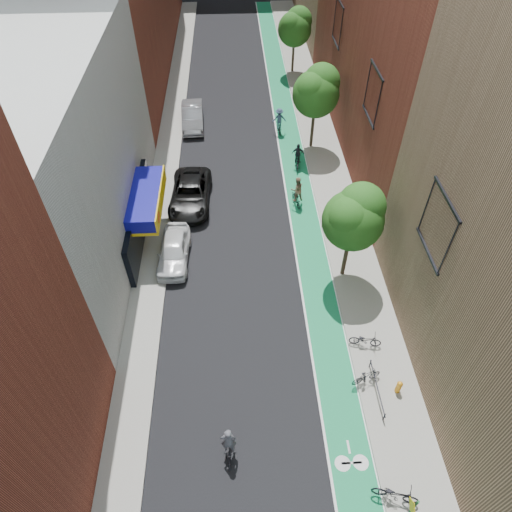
{
  "coord_description": "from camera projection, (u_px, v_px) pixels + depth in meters",
  "views": [
    {
      "loc": [
        -0.58,
        -8.09,
        20.7
      ],
      "look_at": [
        0.4,
        10.4,
        1.5
      ],
      "focal_mm": 32.0,
      "sensor_mm": 36.0,
      "label": 1
    }
  ],
  "objects": [
    {
      "name": "cyclist_lane_near",
      "position": [
        297.0,
        193.0,
        31.6
      ],
      "size": [
        1.05,
        1.61,
        2.22
      ],
      "rotation": [
        0.0,
        0.0,
        3.39
      ],
      "color": "black",
      "rests_on": "ground"
    },
    {
      "name": "parked_car_white",
      "position": [
        174.0,
        250.0,
        28.01
      ],
      "size": [
        1.99,
        4.64,
        1.56
      ],
      "primitive_type": "imported",
      "rotation": [
        0.0,
        0.0,
        -0.03
      ],
      "color": "white",
      "rests_on": "ground"
    },
    {
      "name": "tree_near",
      "position": [
        354.0,
        216.0,
        24.33
      ],
      "size": [
        3.4,
        3.36,
        6.42
      ],
      "color": "#332619",
      "rests_on": "ground"
    },
    {
      "name": "sidewalk_left",
      "position": [
        170.0,
        137.0,
        38.28
      ],
      "size": [
        2.0,
        68.0,
        0.15
      ],
      "primitive_type": "cube",
      "color": "gray",
      "rests_on": "ground"
    },
    {
      "name": "cyclist_lead",
      "position": [
        229.0,
        446.0,
        19.72
      ],
      "size": [
        0.67,
        1.57,
        2.19
      ],
      "rotation": [
        0.0,
        0.0,
        3.14
      ],
      "color": "black",
      "rests_on": "ground"
    },
    {
      "name": "bike_lane",
      "position": [
        289.0,
        135.0,
        38.7
      ],
      "size": [
        2.0,
        68.0,
        0.01
      ],
      "primitive_type": "cube",
      "color": "#167E45",
      "rests_on": "ground"
    },
    {
      "name": "tree_far",
      "position": [
        295.0,
        26.0,
        43.85
      ],
      "size": [
        3.3,
        3.25,
        6.21
      ],
      "color": "#332619",
      "rests_on": "ground"
    },
    {
      "name": "sidewalk_right",
      "position": [
        318.0,
        133.0,
        38.74
      ],
      "size": [
        3.0,
        68.0,
        0.15
      ],
      "primitive_type": "cube",
      "color": "gray",
      "rests_on": "ground"
    },
    {
      "name": "parked_bike_mid",
      "position": [
        366.0,
        376.0,
        22.23
      ],
      "size": [
        1.63,
        0.9,
        0.94
      ],
      "primitive_type": "imported",
      "rotation": [
        0.0,
        0.0,
        1.88
      ],
      "color": "black",
      "rests_on": "sidewalk_right"
    },
    {
      "name": "parked_car_black",
      "position": [
        190.0,
        194.0,
        31.84
      ],
      "size": [
        2.93,
        5.92,
        1.61
      ],
      "primitive_type": "imported",
      "rotation": [
        0.0,
        0.0,
        -0.04
      ],
      "color": "black",
      "rests_on": "ground"
    },
    {
      "name": "tree_mid",
      "position": [
        317.0,
        90.0,
        33.87
      ],
      "size": [
        3.55,
        3.53,
        6.74
      ],
      "color": "#332619",
      "rests_on": "ground"
    },
    {
      "name": "sign_pole",
      "position": [
        409.0,
        512.0,
        16.99
      ],
      "size": [
        0.13,
        0.71,
        3.0
      ],
      "color": "#194C26",
      "rests_on": "sidewalk_right"
    },
    {
      "name": "parked_bike_near",
      "position": [
        396.0,
        494.0,
        18.52
      ],
      "size": [
        2.02,
        1.19,
        1.0
      ],
      "primitive_type": "imported",
      "rotation": [
        0.0,
        0.0,
        1.28
      ],
      "color": "black",
      "rests_on": "sidewalk_right"
    },
    {
      "name": "parked_bike_far",
      "position": [
        365.0,
        340.0,
        23.73
      ],
      "size": [
        1.75,
        0.89,
        0.88
      ],
      "primitive_type": "imported",
      "rotation": [
        0.0,
        0.0,
        1.38
      ],
      "color": "black",
      "rests_on": "sidewalk_right"
    },
    {
      "name": "fire_hydrant",
      "position": [
        399.0,
        387.0,
        21.9
      ],
      "size": [
        0.28,
        0.28,
        0.8
      ],
      "color": "orange",
      "rests_on": "sidewalk_right"
    },
    {
      "name": "parked_car_silver",
      "position": [
        192.0,
        116.0,
        39.21
      ],
      "size": [
        2.0,
        5.13,
        1.66
      ],
      "primitive_type": "imported",
      "rotation": [
        0.0,
        0.0,
        0.05
      ],
      "color": "#9C9EA4",
      "rests_on": "ground"
    },
    {
      "name": "cyclist_lane_far",
      "position": [
        279.0,
        121.0,
        38.26
      ],
      "size": [
        1.23,
        1.54,
        2.15
      ],
      "rotation": [
        0.0,
        0.0,
        3.25
      ],
      "color": "black",
      "rests_on": "ground"
    },
    {
      "name": "ground",
      "position": [
        259.0,
        445.0,
        20.54
      ],
      "size": [
        160.0,
        160.0,
        0.0
      ],
      "primitive_type": "plane",
      "color": "black",
      "rests_on": "ground"
    },
    {
      "name": "cyclist_lane_mid",
      "position": [
        298.0,
        159.0,
        34.97
      ],
      "size": [
        0.99,
        1.97,
        1.95
      ],
      "rotation": [
        0.0,
        0.0,
        2.99
      ],
      "color": "black",
      "rests_on": "ground"
    },
    {
      "name": "building_left_white",
      "position": [
        50.0,
        162.0,
        25.51
      ],
      "size": [
        8.0,
        20.0,
        12.0
      ],
      "primitive_type": "cube",
      "color": "silver",
      "rests_on": "ground"
    }
  ]
}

